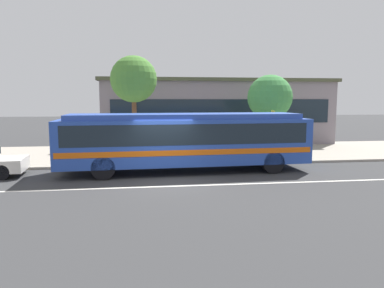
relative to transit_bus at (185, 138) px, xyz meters
The scene contains 11 objects.
ground_plane 2.75m from the transit_bus, 117.72° to the right, with size 120.00×120.00×0.00m, color #363738.
sidewalk_slab 5.66m from the transit_bus, 101.11° to the left, with size 60.00×8.00×0.12m, color #A49B8E.
lane_stripe_center 3.38m from the transit_bus, 110.57° to the right, with size 56.00×0.16×0.01m, color silver.
transit_bus is the anchor object (origin of this frame).
pedestrian_waiting_near_sign 4.20m from the transit_bus, 150.14° to the left, with size 0.41×0.41×1.63m.
pedestrian_walking_along_curb 1.91m from the transit_bus, 79.90° to the left, with size 0.47×0.47×1.64m.
pedestrian_standing_by_tree 4.67m from the transit_bus, 42.20° to the left, with size 0.48×0.48×1.66m.
bus_stop_sign 5.40m from the transit_bus, 23.16° to the left, with size 0.08×0.44×2.63m.
street_tree_near_stop 6.05m from the transit_bus, 117.27° to the left, with size 2.67×2.67×5.71m.
street_tree_mid_block 7.55m from the transit_bus, 39.22° to the left, with size 2.70×2.70×4.70m.
station_building 12.48m from the transit_bus, 73.33° to the left, with size 17.08×8.26×4.83m.
Camera 1 is at (-0.82, -14.28, 3.32)m, focal length 33.46 mm.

